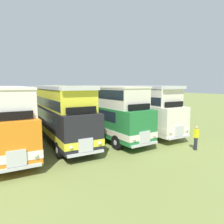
{
  "coord_description": "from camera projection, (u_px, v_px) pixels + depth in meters",
  "views": [
    {
      "loc": [
        2.57,
        -16.08,
        4.64
      ],
      "look_at": [
        12.12,
        -0.35,
        2.18
      ],
      "focal_mm": 33.26,
      "sensor_mm": 36.0,
      "label": 1
    }
  ],
  "objects": [
    {
      "name": "bus_eighth_in_row",
      "position": [
        102.0,
        109.0,
        18.51
      ],
      "size": [
        2.92,
        11.24,
        4.49
      ],
      "color": "#237538",
      "rests_on": "ground"
    },
    {
      "name": "bus_sixth_in_row",
      "position": [
        8.0,
        115.0,
        14.73
      ],
      "size": [
        2.88,
        11.37,
        4.49
      ],
      "color": "orange",
      "rests_on": "ground"
    },
    {
      "name": "marshal_person",
      "position": [
        196.0,
        138.0,
        14.66
      ],
      "size": [
        0.36,
        0.24,
        1.73
      ],
      "color": "#23232D",
      "rests_on": "ground"
    },
    {
      "name": "bus_seventh_in_row",
      "position": [
        59.0,
        113.0,
        16.87
      ],
      "size": [
        2.93,
        11.24,
        4.52
      ],
      "color": "black",
      "rests_on": "ground"
    },
    {
      "name": "bus_ninth_in_row",
      "position": [
        136.0,
        108.0,
        20.42
      ],
      "size": [
        2.75,
        10.88,
        4.52
      ],
      "color": "silver",
      "rests_on": "ground"
    }
  ]
}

